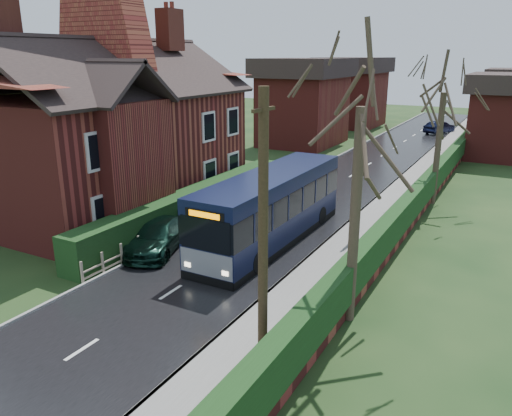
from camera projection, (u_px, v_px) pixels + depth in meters
The scene contains 18 objects.
ground at pixel (203, 272), 18.98m from camera, with size 140.00×140.00×0.00m, color #334B20.
road at pixel (306, 205), 27.37m from camera, with size 6.00×100.00×0.02m, color black.
pavement at pixel (383, 215), 25.41m from camera, with size 2.50×100.00×0.14m, color slate.
kerb_right at pixel (360, 212), 25.96m from camera, with size 0.12×100.00×0.14m, color gray.
kerb_left at pixel (257, 197), 28.75m from camera, with size 0.12×100.00×0.10m, color gray.
front_hedge at pixel (195, 204), 24.72m from camera, with size 1.20×16.00×1.60m, color black.
picket_fence at pixel (207, 213), 24.48m from camera, with size 0.10×16.00×0.90m, color #9B8869, non-canonical shape.
right_wall_hedge at pixel (416, 201), 24.43m from camera, with size 0.60×50.00×1.80m.
brick_house at pixel (113, 126), 25.68m from camera, with size 9.30×14.60×10.30m.
bus at pixel (271, 209), 21.59m from camera, with size 2.37×10.13×3.07m.
car_silver at pixel (252, 204), 24.92m from camera, with size 1.81×4.51×1.54m, color silver.
car_green at pixel (158, 236), 20.89m from camera, with size 1.77×4.36×1.27m, color black.
car_distant at pixel (439, 127), 51.98m from camera, with size 1.35×3.87×1.28m, color black.
bus_stop_sign at pixel (357, 196), 21.59m from camera, with size 0.15×0.47×3.10m.
telegraph_pole at pixel (263, 237), 12.12m from camera, with size 0.25×0.93×7.24m.
tree_right_near at pixel (363, 90), 13.55m from camera, with size 4.33×4.33×9.35m.
tree_right_far at pixel (445, 84), 25.85m from camera, with size 4.45×4.45×8.60m.
tree_house_side at pixel (110, 59), 31.31m from camera, with size 4.51×4.51×10.24m.
Camera 1 is at (10.08, -14.35, 7.91)m, focal length 35.00 mm.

